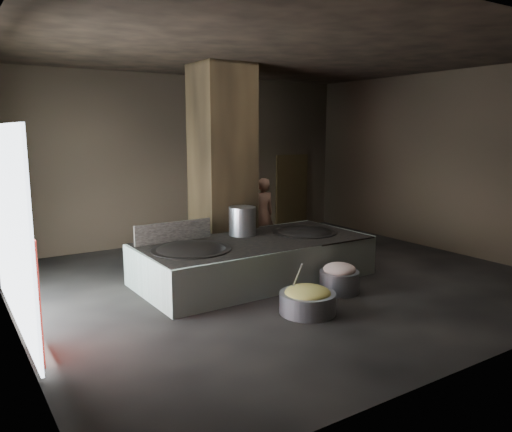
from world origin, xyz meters
TOP-DOWN VIEW (x-y plane):
  - floor at (0.00, 0.00)m, footprint 10.00×9.00m
  - ceiling at (0.00, 0.00)m, footprint 10.00×9.00m
  - back_wall at (0.00, 4.55)m, footprint 10.00×0.10m
  - front_wall at (0.00, -4.55)m, footprint 10.00×0.10m
  - left_wall at (-5.05, 0.00)m, footprint 0.10×9.00m
  - right_wall at (5.05, 0.00)m, footprint 0.10×9.00m
  - pillar at (-0.30, 1.90)m, footprint 1.20×1.20m
  - hearth_platform at (-0.45, 0.31)m, footprint 4.79×2.38m
  - platform_cap at (-0.45, 0.31)m, footprint 4.64×2.22m
  - wok_left at (-1.90, 0.26)m, footprint 1.49×1.49m
  - wok_left_rim at (-1.90, 0.26)m, footprint 1.52×1.52m
  - wok_right at (0.90, 0.36)m, footprint 1.39×1.39m
  - wok_right_rim at (0.90, 0.36)m, footprint 1.42×1.42m
  - stock_pot at (-0.40, 0.86)m, footprint 0.58×0.58m
  - splash_guard at (-1.90, 1.06)m, footprint 1.65×0.10m
  - cook at (1.15, 2.43)m, footprint 0.70×0.48m
  - veg_basin at (-0.74, -1.81)m, footprint 1.27×1.27m
  - veg_fill at (-0.74, -1.81)m, footprint 0.79×0.79m
  - ladle at (-0.89, -1.66)m, footprint 0.03×0.38m
  - meat_basin at (0.45, -1.28)m, footprint 0.81×0.81m
  - meat_fill at (0.45, -1.28)m, footprint 0.62×0.62m
  - doorway_near at (1.20, 4.45)m, footprint 1.18×0.08m
  - doorway_near_glow at (1.28, 4.20)m, footprint 0.89×0.04m
  - doorway_far at (3.60, 4.45)m, footprint 1.18×0.08m
  - doorway_far_glow at (3.51, 4.50)m, footprint 0.80×0.04m
  - left_opening at (-4.95, 0.20)m, footprint 0.04×4.20m
  - pavilion_sliver at (-4.88, -1.10)m, footprint 0.05×0.90m
  - tree_silhouette at (-4.85, 1.30)m, footprint 0.28×1.10m

SIDE VIEW (x-z plane):
  - floor at x=0.00m, z-range -0.10..0.00m
  - veg_basin at x=-0.74m, z-range 0.00..0.35m
  - meat_basin at x=0.45m, z-range 0.00..0.41m
  - veg_fill at x=-0.74m, z-range 0.23..0.47m
  - hearth_platform at x=-0.45m, z-range 0.00..0.82m
  - meat_fill at x=0.45m, z-range 0.33..0.57m
  - ladle at x=-0.89m, z-range 0.21..0.89m
  - wok_left at x=-1.90m, z-range 0.54..0.96m
  - wok_right at x=0.90m, z-range 0.55..0.95m
  - platform_cap at x=-0.45m, z-range 0.80..0.83m
  - wok_left_rim at x=-1.90m, z-range 0.79..0.85m
  - wok_right_rim at x=0.90m, z-range 0.79..0.85m
  - pavilion_sliver at x=-4.88m, z-range 0.00..1.70m
  - cook at x=1.15m, z-range 0.00..1.85m
  - splash_guard at x=-1.90m, z-range 0.82..1.24m
  - doorway_near_glow at x=1.28m, z-range 0.00..2.10m
  - doorway_far_glow at x=3.51m, z-range 0.11..1.99m
  - doorway_near at x=1.20m, z-range -0.09..2.29m
  - doorway_far at x=3.60m, z-range -0.09..2.29m
  - stock_pot at x=-0.40m, z-range 0.82..1.44m
  - left_opening at x=-4.95m, z-range 0.05..3.15m
  - tree_silhouette at x=-4.85m, z-range 1.65..2.75m
  - back_wall at x=0.00m, z-range 0.00..4.50m
  - front_wall at x=0.00m, z-range 0.00..4.50m
  - left_wall at x=-5.05m, z-range 0.00..4.50m
  - right_wall at x=5.05m, z-range 0.00..4.50m
  - pillar at x=-0.30m, z-range 0.00..4.50m
  - ceiling at x=0.00m, z-range 4.50..4.60m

